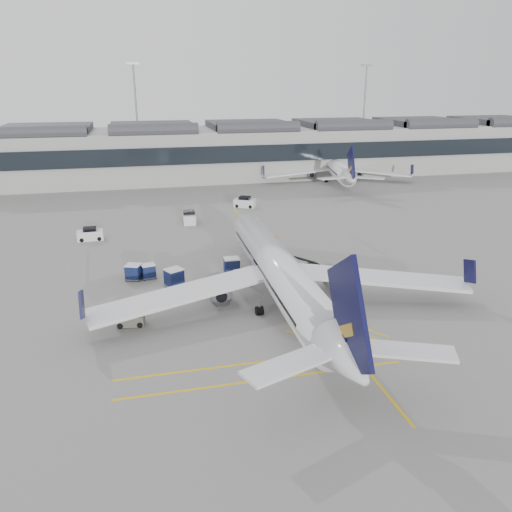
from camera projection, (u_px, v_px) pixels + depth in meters
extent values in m
plane|color=gray|center=(212.00, 312.00, 48.12)|extent=(220.00, 220.00, 0.00)
cube|color=#9E9E99|center=(163.00, 155.00, 112.43)|extent=(200.00, 20.00, 11.00)
cube|color=black|center=(166.00, 156.00, 102.74)|extent=(200.00, 0.50, 3.60)
cube|color=#38383D|center=(161.00, 127.00, 110.39)|extent=(200.00, 18.00, 1.40)
cylinder|color=slate|center=(137.00, 119.00, 121.89)|extent=(0.44, 0.44, 25.00)
cube|color=slate|center=(133.00, 63.00, 117.71)|extent=(3.00, 0.60, 0.50)
cylinder|color=slate|center=(364.00, 115.00, 135.08)|extent=(0.44, 0.44, 25.00)
cube|color=slate|center=(367.00, 65.00, 130.90)|extent=(3.00, 0.60, 0.50)
cube|color=gold|center=(283.00, 268.00, 59.50)|extent=(0.25, 60.00, 0.01)
cylinder|color=silver|center=(279.00, 271.00, 49.35)|extent=(4.54, 31.16, 3.90)
cone|color=silver|center=(245.00, 224.00, 65.60)|extent=(3.98, 4.23, 3.90)
cone|color=silver|center=(350.00, 361.00, 32.57)|extent=(4.00, 5.05, 3.90)
cube|color=silver|center=(181.00, 294.00, 46.24)|extent=(17.94, 8.67, 0.36)
cube|color=silver|center=(378.00, 278.00, 50.19)|extent=(17.87, 9.31, 0.36)
cylinder|color=slate|center=(219.00, 289.00, 49.16)|extent=(2.25, 3.78, 2.18)
cylinder|color=slate|center=(334.00, 280.00, 51.58)|extent=(2.25, 3.78, 2.18)
cube|color=black|center=(349.00, 317.00, 32.19)|extent=(0.47, 7.89, 8.68)
cylinder|color=black|center=(254.00, 259.00, 61.31)|extent=(0.30, 0.67, 0.66)
cylinder|color=black|center=(259.00, 311.00, 47.37)|extent=(0.74, 0.84, 0.83)
cylinder|color=black|center=(311.00, 306.00, 48.41)|extent=(0.74, 0.84, 0.83)
cylinder|color=silver|center=(335.00, 167.00, 111.72)|extent=(8.70, 27.81, 3.47)
cone|color=silver|center=(323.00, 158.00, 126.50)|extent=(4.11, 4.28, 3.47)
cone|color=silver|center=(351.00, 179.00, 96.46)|extent=(4.25, 5.01, 3.47)
cube|color=silver|center=(297.00, 173.00, 110.33)|extent=(15.96, 5.19, 0.32)
cube|color=silver|center=(375.00, 172.00, 111.03)|extent=(15.31, 10.51, 0.32)
cylinder|color=slate|center=(311.00, 174.00, 112.42)|extent=(2.54, 3.63, 1.94)
cylinder|color=slate|center=(358.00, 174.00, 112.85)|extent=(2.54, 3.63, 1.94)
cube|color=black|center=(351.00, 165.00, 96.13)|extent=(1.61, 6.94, 7.72)
cylinder|color=black|center=(326.00, 171.00, 122.58)|extent=(0.37, 0.63, 0.59)
cylinder|color=black|center=(326.00, 181.00, 110.28)|extent=(0.77, 0.85, 0.74)
cylinder|color=black|center=(347.00, 181.00, 110.47)|extent=(0.77, 0.85, 0.74)
cube|color=silver|center=(300.00, 267.00, 58.73)|extent=(3.60, 2.03, 0.62)
cube|color=black|center=(307.00, 261.00, 58.86)|extent=(3.16, 1.60, 1.32)
cube|color=silver|center=(293.00, 264.00, 58.12)|extent=(1.03, 1.30, 0.80)
cylinder|color=black|center=(294.00, 272.00, 57.72)|extent=(0.42, 0.24, 0.39)
cylinder|color=black|center=(288.00, 268.00, 58.79)|extent=(0.42, 0.24, 0.39)
cylinder|color=black|center=(312.00, 268.00, 58.75)|extent=(0.42, 0.24, 0.39)
cylinder|color=black|center=(307.00, 265.00, 59.81)|extent=(0.42, 0.24, 0.39)
cube|color=gray|center=(232.00, 273.00, 57.42)|extent=(1.92, 1.60, 0.13)
cube|color=#131D4A|center=(232.00, 265.00, 57.13)|extent=(1.75, 1.54, 1.60)
cube|color=silver|center=(232.00, 259.00, 56.85)|extent=(1.81, 1.59, 0.11)
cylinder|color=black|center=(226.00, 276.00, 56.74)|extent=(0.25, 0.12, 0.24)
cylinder|color=black|center=(224.00, 272.00, 57.86)|extent=(0.25, 0.12, 0.24)
cylinder|color=black|center=(239.00, 275.00, 57.04)|extent=(0.25, 0.12, 0.24)
cylinder|color=black|center=(238.00, 271.00, 58.16)|extent=(0.25, 0.12, 0.24)
cube|color=gray|center=(175.00, 284.00, 54.08)|extent=(2.39, 2.25, 0.13)
cube|color=#131D4A|center=(174.00, 277.00, 53.79)|extent=(2.22, 2.13, 1.61)
cube|color=silver|center=(174.00, 269.00, 53.51)|extent=(2.30, 2.20, 0.11)
cylinder|color=black|center=(171.00, 289.00, 53.19)|extent=(0.27, 0.21, 0.24)
cylinder|color=black|center=(165.00, 285.00, 54.06)|extent=(0.27, 0.21, 0.24)
cylinder|color=black|center=(184.00, 285.00, 54.15)|extent=(0.27, 0.21, 0.24)
cylinder|color=black|center=(178.00, 282.00, 55.02)|extent=(0.27, 0.21, 0.24)
cube|color=gray|center=(149.00, 277.00, 56.26)|extent=(1.82, 1.61, 0.11)
cube|color=#131D4A|center=(148.00, 271.00, 56.02)|extent=(1.67, 1.53, 1.34)
cube|color=silver|center=(148.00, 265.00, 55.79)|extent=(1.73, 1.59, 0.09)
cylinder|color=black|center=(144.00, 280.00, 55.58)|extent=(0.22, 0.13, 0.20)
cylinder|color=black|center=(142.00, 277.00, 56.45)|extent=(0.22, 0.13, 0.20)
cylinder|color=black|center=(156.00, 278.00, 56.12)|extent=(0.22, 0.13, 0.20)
cylinder|color=black|center=(153.00, 275.00, 56.98)|extent=(0.22, 0.13, 0.20)
cube|color=gray|center=(134.00, 278.00, 55.85)|extent=(2.11, 1.94, 0.12)
cube|color=#131D4A|center=(133.00, 271.00, 55.59)|extent=(1.95, 1.83, 1.46)
cube|color=silver|center=(133.00, 265.00, 55.34)|extent=(2.01, 1.90, 0.10)
cylinder|color=black|center=(126.00, 280.00, 55.45)|extent=(0.24, 0.17, 0.22)
cylinder|color=black|center=(130.00, 277.00, 56.49)|extent=(0.24, 0.17, 0.22)
cylinder|color=black|center=(138.00, 281.00, 55.27)|extent=(0.24, 0.17, 0.22)
cylinder|color=black|center=(142.00, 277.00, 56.31)|extent=(0.24, 0.17, 0.22)
imported|color=orange|center=(235.00, 276.00, 54.74)|extent=(0.69, 0.69, 1.61)
imported|color=#E34D0B|center=(250.00, 278.00, 53.90)|extent=(1.09, 1.07, 1.77)
cube|color=#5A5B4D|center=(131.00, 319.00, 45.33)|extent=(2.60, 1.75, 0.97)
cube|color=#5A5B4D|center=(130.00, 314.00, 45.14)|extent=(1.31, 1.31, 0.49)
cylinder|color=black|center=(120.00, 326.00, 44.74)|extent=(0.57, 0.31, 0.55)
cylinder|color=black|center=(122.00, 319.00, 45.92)|extent=(0.57, 0.31, 0.55)
cylinder|color=black|center=(140.00, 325.00, 44.92)|extent=(0.57, 0.31, 0.55)
cylinder|color=black|center=(141.00, 318.00, 46.10)|extent=(0.57, 0.31, 0.55)
cone|color=#F24C0A|center=(277.00, 236.00, 71.04)|extent=(0.35, 0.35, 0.48)
cone|color=#F24C0A|center=(353.00, 268.00, 58.75)|extent=(0.33, 0.33, 0.46)
cube|color=silver|center=(90.00, 235.00, 69.85)|extent=(3.56, 1.88, 1.36)
cube|color=black|center=(90.00, 230.00, 69.58)|extent=(1.81, 1.71, 0.58)
cylinder|color=black|center=(82.00, 240.00, 68.97)|extent=(0.59, 0.23, 0.58)
cylinder|color=black|center=(82.00, 237.00, 70.39)|extent=(0.59, 0.23, 0.58)
cylinder|color=black|center=(99.00, 239.00, 69.56)|extent=(0.59, 0.23, 0.58)
cylinder|color=black|center=(99.00, 236.00, 70.98)|extent=(0.59, 0.23, 0.58)
cube|color=silver|center=(189.00, 218.00, 78.30)|extent=(2.03, 3.85, 1.47)
cube|color=black|center=(189.00, 213.00, 78.01)|extent=(1.86, 1.96, 0.63)
cylinder|color=black|center=(195.00, 223.00, 77.43)|extent=(0.26, 0.64, 0.63)
cylinder|color=black|center=(184.00, 223.00, 77.11)|extent=(0.26, 0.64, 0.63)
cylinder|color=black|center=(194.00, 219.00, 79.76)|extent=(0.26, 0.64, 0.63)
cylinder|color=black|center=(183.00, 219.00, 79.45)|extent=(0.26, 0.64, 0.63)
cube|color=silver|center=(245.00, 203.00, 88.30)|extent=(4.13, 3.33, 1.44)
cube|color=black|center=(245.00, 198.00, 88.02)|extent=(2.44, 2.39, 0.62)
cylinder|color=black|center=(237.00, 206.00, 87.96)|extent=(0.65, 0.48, 0.62)
cylinder|color=black|center=(239.00, 204.00, 89.47)|extent=(0.65, 0.48, 0.62)
cylinder|color=black|center=(250.00, 207.00, 87.41)|extent=(0.65, 0.48, 0.62)
cylinder|color=black|center=(253.00, 205.00, 88.91)|extent=(0.65, 0.48, 0.62)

